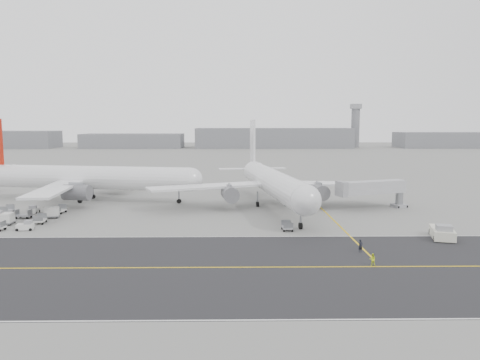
{
  "coord_description": "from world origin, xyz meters",
  "views": [
    {
      "loc": [
        11.35,
        -74.83,
        18.09
      ],
      "look_at": [
        12.6,
        12.0,
        7.36
      ],
      "focal_mm": 35.0,
      "sensor_mm": 36.0,
      "label": 1
    }
  ],
  "objects_px": {
    "airliner_b": "(272,182)",
    "jet_bridge": "(372,189)",
    "ground_crew_a": "(361,246)",
    "ground_crew_b": "(373,259)",
    "control_tower": "(355,125)",
    "airliner_a": "(87,177)",
    "pushback_tug": "(442,232)"
  },
  "relations": [
    {
      "from": "ground_crew_a",
      "to": "ground_crew_b",
      "type": "bearing_deg",
      "value": -114.2
    },
    {
      "from": "airliner_a",
      "to": "ground_crew_a",
      "type": "bearing_deg",
      "value": -120.52
    },
    {
      "from": "control_tower",
      "to": "airliner_b",
      "type": "height_order",
      "value": "control_tower"
    },
    {
      "from": "pushback_tug",
      "to": "ground_crew_b",
      "type": "bearing_deg",
      "value": -122.61
    },
    {
      "from": "control_tower",
      "to": "ground_crew_a",
      "type": "bearing_deg",
      "value": -104.38
    },
    {
      "from": "ground_crew_a",
      "to": "jet_bridge",
      "type": "bearing_deg",
      "value": 47.59
    },
    {
      "from": "airliner_a",
      "to": "airliner_b",
      "type": "distance_m",
      "value": 42.92
    },
    {
      "from": "airliner_a",
      "to": "ground_crew_a",
      "type": "xyz_separation_m",
      "value": [
        51.53,
        -44.03,
        -4.53
      ]
    },
    {
      "from": "airliner_a",
      "to": "jet_bridge",
      "type": "distance_m",
      "value": 63.81
    },
    {
      "from": "jet_bridge",
      "to": "pushback_tug",
      "type": "bearing_deg",
      "value": -100.67
    },
    {
      "from": "airliner_a",
      "to": "pushback_tug",
      "type": "xyz_separation_m",
      "value": [
        66.43,
        -36.45,
        -4.46
      ]
    },
    {
      "from": "ground_crew_a",
      "to": "airliner_a",
      "type": "bearing_deg",
      "value": 116.13
    },
    {
      "from": "ground_crew_a",
      "to": "ground_crew_b",
      "type": "xyz_separation_m",
      "value": [
        -0.09,
        -5.98,
        -0.15
      ]
    },
    {
      "from": "airliner_b",
      "to": "airliner_a",
      "type": "bearing_deg",
      "value": 160.86
    },
    {
      "from": "ground_crew_a",
      "to": "airliner_b",
      "type": "bearing_deg",
      "value": 81.33
    },
    {
      "from": "control_tower",
      "to": "airliner_b",
      "type": "bearing_deg",
      "value": -108.45
    },
    {
      "from": "airliner_a",
      "to": "airliner_b",
      "type": "relative_size",
      "value": 1.01
    },
    {
      "from": "airliner_a",
      "to": "ground_crew_a",
      "type": "relative_size",
      "value": 29.32
    },
    {
      "from": "control_tower",
      "to": "pushback_tug",
      "type": "xyz_separation_m",
      "value": [
        -55.96,
        -268.82,
        -15.25
      ]
    },
    {
      "from": "control_tower",
      "to": "jet_bridge",
      "type": "relative_size",
      "value": 1.91
    },
    {
      "from": "airliner_a",
      "to": "ground_crew_a",
      "type": "height_order",
      "value": "airliner_a"
    },
    {
      "from": "ground_crew_b",
      "to": "airliner_b",
      "type": "bearing_deg",
      "value": -68.7
    },
    {
      "from": "airliner_a",
      "to": "jet_bridge",
      "type": "relative_size",
      "value": 3.34
    },
    {
      "from": "airliner_b",
      "to": "pushback_tug",
      "type": "relative_size",
      "value": 6.25
    },
    {
      "from": "pushback_tug",
      "to": "ground_crew_b",
      "type": "xyz_separation_m",
      "value": [
        -14.99,
        -13.55,
        -0.23
      ]
    },
    {
      "from": "airliner_b",
      "to": "jet_bridge",
      "type": "height_order",
      "value": "airliner_b"
    },
    {
      "from": "control_tower",
      "to": "airliner_b",
      "type": "distance_m",
      "value": 253.82
    },
    {
      "from": "ground_crew_b",
      "to": "control_tower",
      "type": "bearing_deg",
      "value": -95.36
    },
    {
      "from": "jet_bridge",
      "to": "ground_crew_b",
      "type": "relative_size",
      "value": 10.51
    },
    {
      "from": "ground_crew_b",
      "to": "ground_crew_a",
      "type": "bearing_deg",
      "value": -82.1
    },
    {
      "from": "airliner_b",
      "to": "ground_crew_a",
      "type": "height_order",
      "value": "airliner_b"
    },
    {
      "from": "jet_bridge",
      "to": "airliner_b",
      "type": "bearing_deg",
      "value": 151.82
    }
  ]
}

